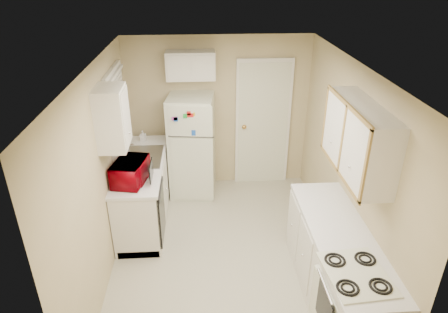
{
  "coord_description": "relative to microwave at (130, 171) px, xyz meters",
  "views": [
    {
      "loc": [
        -0.28,
        -3.95,
        3.38
      ],
      "look_at": [
        0.0,
        0.5,
        1.15
      ],
      "focal_mm": 32.0,
      "sensor_mm": 36.0,
      "label": 1
    }
  ],
  "objects": [
    {
      "name": "floor",
      "position": [
        1.15,
        -0.37,
        -1.05
      ],
      "size": [
        3.8,
        3.8,
        0.0
      ],
      "primitive_type": "plane",
      "color": "beige",
      "rests_on": "ground"
    },
    {
      "name": "ceiling",
      "position": [
        1.15,
        -0.37,
        1.35
      ],
      "size": [
        3.8,
        3.8,
        0.0
      ],
      "primitive_type": "plane",
      "color": "white",
      "rests_on": "floor"
    },
    {
      "name": "wall_left",
      "position": [
        -0.25,
        -0.37,
        0.15
      ],
      "size": [
        3.8,
        3.8,
        0.0
      ],
      "primitive_type": "plane",
      "color": "tan",
      "rests_on": "floor"
    },
    {
      "name": "wall_right",
      "position": [
        2.55,
        -0.37,
        0.15
      ],
      "size": [
        3.8,
        3.8,
        0.0
      ],
      "primitive_type": "plane",
      "color": "tan",
      "rests_on": "floor"
    },
    {
      "name": "wall_back",
      "position": [
        1.15,
        1.53,
        0.15
      ],
      "size": [
        2.8,
        2.8,
        0.0
      ],
      "primitive_type": "plane",
      "color": "tan",
      "rests_on": "floor"
    },
    {
      "name": "wall_front",
      "position": [
        1.15,
        -2.27,
        0.15
      ],
      "size": [
        2.8,
        2.8,
        0.0
      ],
      "primitive_type": "plane",
      "color": "tan",
      "rests_on": "floor"
    },
    {
      "name": "left_counter",
      "position": [
        0.05,
        0.53,
        -0.6
      ],
      "size": [
        0.6,
        1.8,
        0.9
      ],
      "primitive_type": "cube",
      "color": "silver",
      "rests_on": "floor"
    },
    {
      "name": "dishwasher",
      "position": [
        0.34,
        -0.07,
        -0.56
      ],
      "size": [
        0.03,
        0.58,
        0.72
      ],
      "primitive_type": "cube",
      "color": "black",
      "rests_on": "floor"
    },
    {
      "name": "sink",
      "position": [
        0.05,
        0.68,
        -0.19
      ],
      "size": [
        0.54,
        0.74,
        0.16
      ],
      "primitive_type": "cube",
      "color": "gray",
      "rests_on": "left_counter"
    },
    {
      "name": "microwave",
      "position": [
        0.0,
        0.0,
        0.0
      ],
      "size": [
        0.56,
        0.38,
        0.34
      ],
      "primitive_type": "imported",
      "rotation": [
        0.0,
        0.0,
        1.38
      ],
      "color": "#99000D",
      "rests_on": "left_counter"
    },
    {
      "name": "soap_bottle",
      "position": [
        0.0,
        1.23,
        -0.05
      ],
      "size": [
        0.09,
        0.09,
        0.17
      ],
      "primitive_type": "imported",
      "rotation": [
        0.0,
        0.0,
        -0.26
      ],
      "color": "silver",
      "rests_on": "left_counter"
    },
    {
      "name": "window_blinds",
      "position": [
        -0.21,
        0.68,
        0.55
      ],
      "size": [
        0.1,
        0.98,
        1.08
      ],
      "primitive_type": "cube",
      "color": "silver",
      "rests_on": "wall_left"
    },
    {
      "name": "upper_cabinet_left",
      "position": [
        -0.1,
        -0.15,
        0.75
      ],
      "size": [
        0.3,
        0.45,
        0.7
      ],
      "primitive_type": "cube",
      "color": "silver",
      "rests_on": "wall_left"
    },
    {
      "name": "refrigerator",
      "position": [
        0.73,
        1.22,
        -0.26
      ],
      "size": [
        0.73,
        0.71,
        1.59
      ],
      "primitive_type": "cube",
      "rotation": [
        0.0,
        0.0,
        -0.12
      ],
      "color": "beige",
      "rests_on": "floor"
    },
    {
      "name": "cabinet_over_fridge",
      "position": [
        0.75,
        1.38,
        0.95
      ],
      "size": [
        0.7,
        0.3,
        0.4
      ],
      "primitive_type": "cube",
      "color": "silver",
      "rests_on": "wall_back"
    },
    {
      "name": "interior_door",
      "position": [
        1.85,
        1.49,
        -0.03
      ],
      "size": [
        0.86,
        0.06,
        2.08
      ],
      "primitive_type": "cube",
      "color": "beige",
      "rests_on": "floor"
    },
    {
      "name": "right_counter",
      "position": [
        2.25,
        -1.17,
        -0.6
      ],
      "size": [
        0.6,
        2.0,
        0.9
      ],
      "primitive_type": "cube",
      "color": "silver",
      "rests_on": "floor"
    },
    {
      "name": "upper_cabinet_right",
      "position": [
        2.4,
        -0.87,
        0.75
      ],
      "size": [
        0.3,
        1.2,
        0.7
      ],
      "primitive_type": "cube",
      "color": "silver",
      "rests_on": "wall_right"
    }
  ]
}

